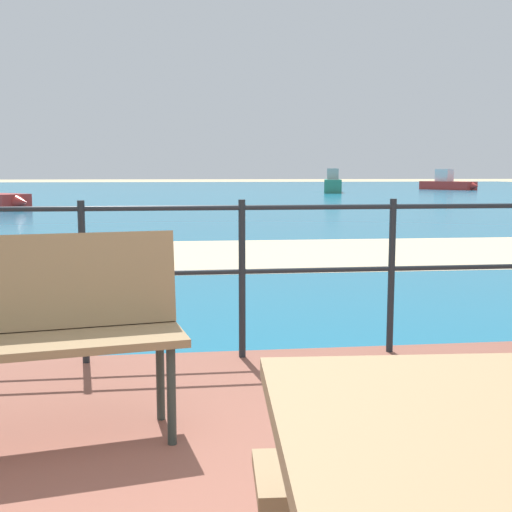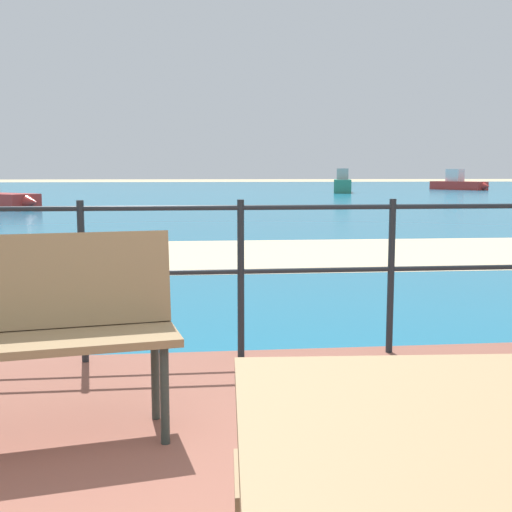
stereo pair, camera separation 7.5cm
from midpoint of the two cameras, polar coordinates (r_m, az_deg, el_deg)
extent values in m
cube|color=#196B8E|center=(41.56, -5.75, 5.69)|extent=(90.00, 90.00, 0.01)
cube|color=beige|center=(9.71, -3.96, 0.10)|extent=(54.04, 4.48, 0.01)
cylinder|color=#2D3833|center=(2.87, -7.38, -12.01)|extent=(0.04, 0.04, 0.46)
cylinder|color=#2D3833|center=(3.15, -8.28, -10.23)|extent=(0.04, 0.04, 0.46)
cylinder|color=#1E2328|center=(4.10, -14.66, -2.27)|extent=(0.04, 0.04, 1.01)
cylinder|color=#1E2328|center=(4.07, -0.83, -2.09)|extent=(0.04, 0.04, 1.01)
cylinder|color=#1E2328|center=(4.28, 12.41, -1.81)|extent=(0.04, 0.04, 1.01)
cylinder|color=#1E2328|center=(4.02, -0.84, 4.33)|extent=(5.90, 0.03, 0.03)
cylinder|color=#1E2328|center=(4.06, -0.83, -1.39)|extent=(5.90, 0.03, 0.03)
cube|color=red|center=(49.02, 17.59, 5.99)|extent=(3.09, 4.31, 0.60)
cube|color=silver|center=(49.21, 17.33, 6.87)|extent=(1.18, 1.34, 0.89)
cone|color=red|center=(47.60, 19.86, 5.87)|extent=(0.71, 0.70, 0.54)
cube|color=#338466|center=(40.62, 7.74, 6.19)|extent=(2.04, 4.62, 0.81)
cube|color=#A5A8AD|center=(40.27, 7.76, 7.24)|extent=(0.92, 1.15, 0.68)
cone|color=#338466|center=(43.12, 7.70, 6.26)|extent=(0.82, 0.65, 0.73)
cone|color=red|center=(22.58, -19.21, 4.55)|extent=(0.68, 0.68, 0.47)
camera|label=1|loc=(0.04, -89.52, 0.06)|focal=44.95mm
camera|label=2|loc=(0.04, 90.48, -0.06)|focal=44.95mm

